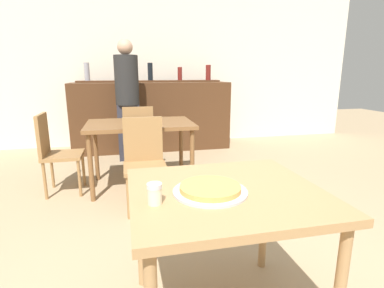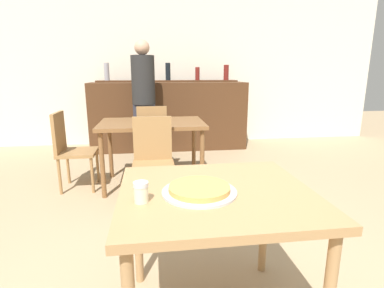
{
  "view_description": "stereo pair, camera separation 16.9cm",
  "coord_description": "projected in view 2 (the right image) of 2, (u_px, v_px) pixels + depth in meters",
  "views": [
    {
      "loc": [
        -0.46,
        -1.3,
        1.3
      ],
      "look_at": [
        -0.04,
        0.55,
        0.84
      ],
      "focal_mm": 28.0,
      "sensor_mm": 36.0,
      "label": 1
    },
    {
      "loc": [
        -0.3,
        -1.33,
        1.3
      ],
      "look_at": [
        -0.04,
        0.55,
        0.84
      ],
      "focal_mm": 28.0,
      "sensor_mm": 36.0,
      "label": 2
    }
  ],
  "objects": [
    {
      "name": "cheese_shaker",
      "position": [
        141.0,
        192.0,
        1.3
      ],
      "size": [
        0.07,
        0.07,
        0.09
      ],
      "color": "beige",
      "rests_on": "dining_table_near"
    },
    {
      "name": "chair_far_side_back",
      "position": [
        152.0,
        134.0,
        3.98
      ],
      "size": [
        0.4,
        0.4,
        0.88
      ],
      "rotation": [
        0.0,
        0.0,
        3.14
      ],
      "color": "olive",
      "rests_on": "ground_plane"
    },
    {
      "name": "person_standing",
      "position": [
        144.0,
        96.0,
        4.43
      ],
      "size": [
        0.34,
        0.34,
        1.75
      ],
      "color": "#2D2D38",
      "rests_on": "ground_plane"
    },
    {
      "name": "bar_counter",
      "position": [
        169.0,
        116.0,
        5.13
      ],
      "size": [
        2.6,
        0.56,
        1.13
      ],
      "color": "#4C2D19",
      "rests_on": "ground_plane"
    },
    {
      "name": "chair_far_side_front",
      "position": [
        153.0,
        156.0,
        2.92
      ],
      "size": [
        0.4,
        0.4,
        0.88
      ],
      "color": "olive",
      "rests_on": "ground_plane"
    },
    {
      "name": "pizza_tray",
      "position": [
        199.0,
        190.0,
        1.41
      ],
      "size": [
        0.35,
        0.35,
        0.04
      ],
      "color": "#B7B7BC",
      "rests_on": "dining_table_near"
    },
    {
      "name": "chair_far_side_left",
      "position": [
        70.0,
        146.0,
        3.33
      ],
      "size": [
        0.4,
        0.4,
        0.88
      ],
      "rotation": [
        0.0,
        0.0,
        1.57
      ],
      "color": "olive",
      "rests_on": "ground_plane"
    },
    {
      "name": "dining_table_near",
      "position": [
        216.0,
        207.0,
        1.47
      ],
      "size": [
        0.93,
        0.84,
        0.74
      ],
      "color": "#A87F51",
      "rests_on": "ground_plane"
    },
    {
      "name": "dining_table_far",
      "position": [
        152.0,
        129.0,
        3.41
      ],
      "size": [
        1.17,
        0.77,
        0.75
      ],
      "color": "brown",
      "rests_on": "ground_plane"
    },
    {
      "name": "bar_back_shelf",
      "position": [
        168.0,
        78.0,
        5.12
      ],
      "size": [
        2.39,
        0.24,
        0.32
      ],
      "color": "#4C2D19",
      "rests_on": "bar_counter"
    },
    {
      "name": "wall_back",
      "position": [
        167.0,
        66.0,
        5.42
      ],
      "size": [
        8.0,
        0.05,
        2.8
      ],
      "color": "silver",
      "rests_on": "ground_plane"
    }
  ]
}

